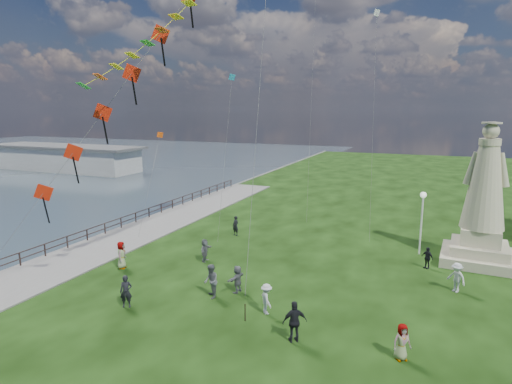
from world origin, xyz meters
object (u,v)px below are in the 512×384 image
at_px(lamppost, 422,210).
at_px(person_3, 295,322).
at_px(person_8, 456,277).
at_px(pier_pavilion, 65,158).
at_px(person_2, 266,299).
at_px(person_10, 121,255).
at_px(person_11, 237,279).
at_px(person_0, 126,292).
at_px(person_6, 236,226).
at_px(person_9, 427,258).
at_px(person_5, 205,250).
at_px(person_1, 211,281).
at_px(statue, 483,211).
at_px(person_4, 402,342).

bearing_deg(lamppost, person_3, -107.74).
relative_size(lamppost, person_8, 2.66).
distance_m(pier_pavilion, person_2, 65.28).
relative_size(person_10, person_11, 1.14).
relative_size(person_8, person_10, 0.95).
distance_m(person_0, person_6, 14.03).
distance_m(lamppost, person_9, 3.86).
distance_m(person_2, person_5, 8.68).
relative_size(pier_pavilion, person_1, 15.70).
xyz_separation_m(statue, person_0, (-17.77, -14.73, -2.72)).
height_order(person_1, person_9, person_1).
bearing_deg(person_11, person_2, 62.64).
bearing_deg(person_2, person_9, -78.00).
bearing_deg(person_11, person_3, 58.83).
xyz_separation_m(lamppost, person_6, (-14.24, -0.92, -2.48)).
relative_size(pier_pavilion, person_11, 18.86).
xyz_separation_m(statue, person_10, (-21.76, -10.31, -2.68)).
height_order(person_2, person_10, person_10).
xyz_separation_m(person_4, person_5, (-13.38, 7.19, -0.00)).
xyz_separation_m(person_1, person_3, (5.66, -2.61, 0.01)).
xyz_separation_m(pier_pavilion, person_0, (46.08, -40.01, -0.98)).
bearing_deg(person_0, person_10, 103.71).
distance_m(statue, person_11, 17.22).
relative_size(person_1, person_8, 1.11).
bearing_deg(person_1, person_9, 93.71).
bearing_deg(person_3, person_10, -52.06).
height_order(person_1, person_2, person_1).
xyz_separation_m(lamppost, person_11, (-9.36, -11.00, -2.51)).
xyz_separation_m(pier_pavilion, person_9, (60.63, -27.88, -1.12)).
distance_m(pier_pavilion, person_10, 55.13).
bearing_deg(person_9, person_8, -29.10).
height_order(person_5, person_11, person_11).
xyz_separation_m(person_1, person_11, (1.04, 1.22, -0.16)).
bearing_deg(person_9, statue, 73.78).
height_order(lamppost, person_11, lamppost).
bearing_deg(person_2, person_3, -174.79).
height_order(statue, person_9, statue).
bearing_deg(person_3, person_5, -74.66).
height_order(lamppost, person_6, lamppost).
distance_m(pier_pavilion, person_8, 69.63).
bearing_deg(person_8, person_6, -159.09).
xyz_separation_m(person_5, person_8, (15.75, 1.13, 0.07)).
relative_size(lamppost, person_0, 2.65).
relative_size(pier_pavilion, person_5, 19.00).
distance_m(lamppost, person_5, 15.60).
xyz_separation_m(statue, person_2, (-10.67, -12.56, -2.79)).
bearing_deg(pier_pavilion, person_8, -26.62).
xyz_separation_m(person_1, person_9, (10.96, 9.40, -0.23)).
relative_size(person_2, person_11, 1.00).
height_order(statue, person_10, statue).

